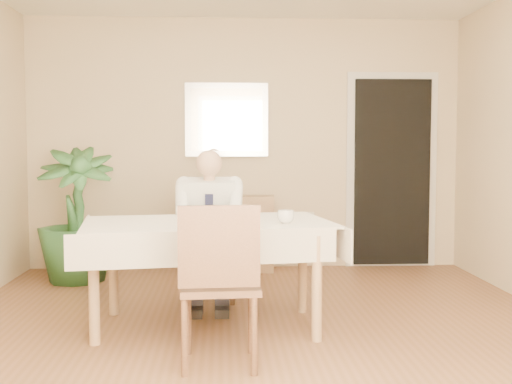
{
  "coord_description": "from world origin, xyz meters",
  "views": [
    {
      "loc": [
        -0.24,
        -4.22,
        1.28
      ],
      "look_at": [
        0.0,
        0.35,
        0.95
      ],
      "focal_mm": 45.0,
      "sensor_mm": 36.0,
      "label": 1
    }
  ],
  "objects": [
    {
      "name": "knife",
      "position": [
        -0.35,
        0.39,
        0.78
      ],
      "size": [
        0.01,
        0.13,
        0.01
      ],
      "primitive_type": "cylinder",
      "rotation": [
        1.57,
        0.0,
        0.0
      ],
      "color": "silver",
      "rests_on": "dining_table"
    },
    {
      "name": "potted_palm",
      "position": [
        -1.62,
        1.84,
        0.64
      ],
      "size": [
        0.82,
        0.82,
        1.27
      ],
      "primitive_type": "imported",
      "rotation": [
        0.0,
        0.0,
        0.17
      ],
      "color": "#255126",
      "rests_on": "ground"
    },
    {
      "name": "sideboard",
      "position": [
        -0.19,
        2.32,
        0.38
      ],
      "size": [
        0.98,
        0.4,
        0.77
      ],
      "primitive_type": "cube",
      "rotation": [
        0.0,
        0.0,
        -0.08
      ],
      "color": "#987250",
      "rests_on": "ground"
    },
    {
      "name": "seated_man",
      "position": [
        -0.35,
        0.84,
        0.69
      ],
      "size": [
        0.48,
        0.72,
        1.24
      ],
      "color": "white",
      "rests_on": "ground"
    },
    {
      "name": "room",
      "position": [
        0.0,
        0.0,
        1.3
      ],
      "size": [
        5.0,
        5.02,
        2.6
      ],
      "color": "brown",
      "rests_on": "ground"
    },
    {
      "name": "fork",
      "position": [
        -0.43,
        0.39,
        0.78
      ],
      "size": [
        0.01,
        0.13,
        0.01
      ],
      "primitive_type": "cylinder",
      "rotation": [
        1.57,
        0.0,
        0.0
      ],
      "color": "silver",
      "rests_on": "dining_table"
    },
    {
      "name": "chair_near",
      "position": [
        -0.26,
        -0.62,
        0.54
      ],
      "size": [
        0.47,
        0.47,
        0.96
      ],
      "rotation": [
        0.0,
        0.0,
        0.05
      ],
      "color": "#452919",
      "rests_on": "ground"
    },
    {
      "name": "photo_frame_right",
      "position": [
        -0.12,
        2.34,
        0.84
      ],
      "size": [
        0.1,
        0.02,
        0.14
      ],
      "primitive_type": "cube",
      "color": "silver",
      "rests_on": "sideboard"
    },
    {
      "name": "window",
      "position": [
        0.0,
        -2.47,
        1.45
      ],
      "size": [
        1.34,
        0.04,
        1.44
      ],
      "color": "silver",
      "rests_on": "room"
    },
    {
      "name": "plate",
      "position": [
        -0.39,
        0.45,
        0.76
      ],
      "size": [
        0.26,
        0.26,
        0.02
      ],
      "primitive_type": "cylinder",
      "color": "white",
      "rests_on": "dining_table"
    },
    {
      "name": "mirror",
      "position": [
        -0.19,
        2.47,
        1.55
      ],
      "size": [
        0.86,
        0.04,
        0.76
      ],
      "color": "silver",
      "rests_on": "room"
    },
    {
      "name": "food",
      "position": [
        -0.39,
        0.45,
        0.78
      ],
      "size": [
        0.14,
        0.14,
        0.06
      ],
      "primitive_type": "ellipsoid",
      "color": "olive",
      "rests_on": "dining_table"
    },
    {
      "name": "photo_frame_left",
      "position": [
        -0.6,
        2.32,
        0.84
      ],
      "size": [
        0.1,
        0.02,
        0.14
      ],
      "primitive_type": "cube",
      "color": "silver",
      "rests_on": "sideboard"
    },
    {
      "name": "doorway",
      "position": [
        1.55,
        2.46,
        1.0
      ],
      "size": [
        0.96,
        0.07,
        2.1
      ],
      "color": "silver",
      "rests_on": "ground"
    },
    {
      "name": "dining_table",
      "position": [
        -0.35,
        0.25,
        0.67
      ],
      "size": [
        1.86,
        1.26,
        0.75
      ],
      "rotation": [
        0.0,
        0.0,
        0.14
      ],
      "color": "#987250",
      "rests_on": "ground"
    },
    {
      "name": "coffee_mug",
      "position": [
        0.19,
        0.1,
        0.8
      ],
      "size": [
        0.14,
        0.14,
        0.09
      ],
      "primitive_type": "imported",
      "rotation": [
        0.0,
        0.0,
        0.24
      ],
      "color": "white",
      "rests_on": "dining_table"
    },
    {
      "name": "chair_far",
      "position": [
        -0.35,
        1.13,
        0.51
      ],
      "size": [
        0.44,
        0.44,
        0.91
      ],
      "rotation": [
        0.0,
        0.0,
        -0.04
      ],
      "color": "#452919",
      "rests_on": "ground"
    },
    {
      "name": "photo_frame_center",
      "position": [
        -0.38,
        2.35,
        0.84
      ],
      "size": [
        0.1,
        0.02,
        0.14
      ],
      "primitive_type": "cube",
      "color": "silver",
      "rests_on": "sideboard"
    }
  ]
}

